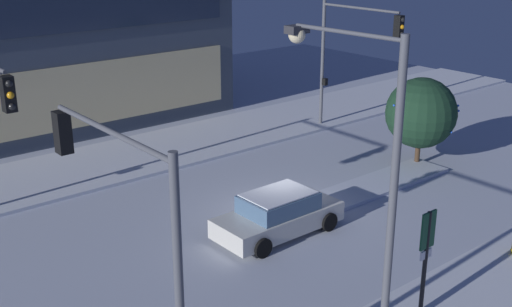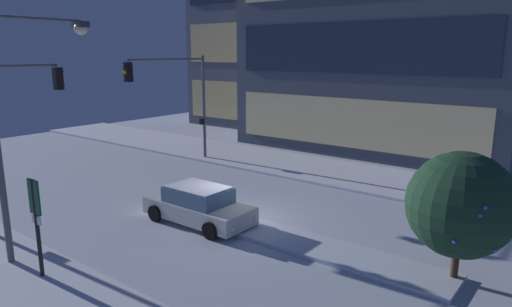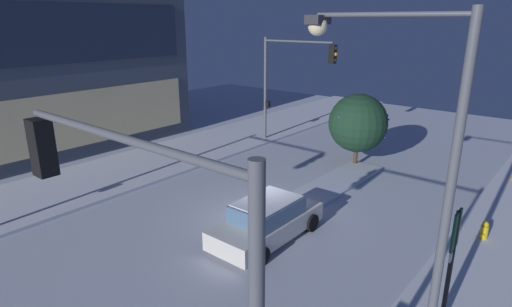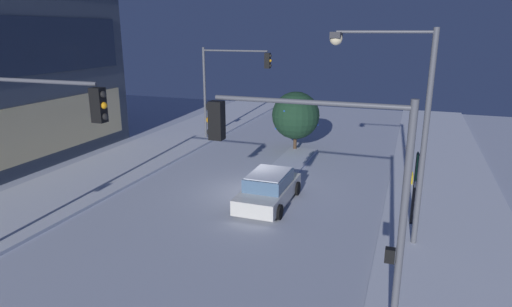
{
  "view_description": "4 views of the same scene",
  "coord_description": "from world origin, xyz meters",
  "px_view_note": "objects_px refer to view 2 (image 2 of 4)",
  "views": [
    {
      "loc": [
        -14.28,
        -15.98,
        9.85
      ],
      "look_at": [
        -0.79,
        0.35,
        2.43
      ],
      "focal_mm": 45.16,
      "sensor_mm": 36.0,
      "label": 1
    },
    {
      "loc": [
        11.19,
        -13.28,
        6.59
      ],
      "look_at": [
        -0.89,
        2.26,
        2.22
      ],
      "focal_mm": 32.21,
      "sensor_mm": 36.0,
      "label": 2
    },
    {
      "loc": [
        -11.66,
        -9.4,
        7.48
      ],
      "look_at": [
        0.22,
        0.41,
        2.56
      ],
      "focal_mm": 29.38,
      "sensor_mm": 36.0,
      "label": 3
    },
    {
      "loc": [
        -18.72,
        -6.92,
        7.65
      ],
      "look_at": [
        1.28,
        0.29,
        1.62
      ],
      "focal_mm": 30.59,
      "sensor_mm": 36.0,
      "label": 4
    }
  ],
  "objects_px": {
    "parking_info_sign": "(36,217)",
    "decorated_tree_median": "(461,205)",
    "street_lamp_arched": "(24,102)",
    "traffic_light_corner_far_left": "(176,90)",
    "car_near": "(199,205)"
  },
  "relations": [
    {
      "from": "car_near",
      "to": "street_lamp_arched",
      "type": "relative_size",
      "value": 0.6
    },
    {
      "from": "traffic_light_corner_far_left",
      "to": "street_lamp_arched",
      "type": "xyz_separation_m",
      "value": [
        5.44,
        -11.24,
        0.63
      ]
    },
    {
      "from": "traffic_light_corner_far_left",
      "to": "decorated_tree_median",
      "type": "relative_size",
      "value": 1.64
    },
    {
      "from": "street_lamp_arched",
      "to": "decorated_tree_median",
      "type": "xyz_separation_m",
      "value": [
        11.36,
        6.55,
        -2.73
      ]
    },
    {
      "from": "car_near",
      "to": "traffic_light_corner_far_left",
      "type": "bearing_deg",
      "value": 141.61
    },
    {
      "from": "street_lamp_arched",
      "to": "decorated_tree_median",
      "type": "height_order",
      "value": "street_lamp_arched"
    },
    {
      "from": "street_lamp_arched",
      "to": "decorated_tree_median",
      "type": "relative_size",
      "value": 1.99
    },
    {
      "from": "street_lamp_arched",
      "to": "parking_info_sign",
      "type": "height_order",
      "value": "street_lamp_arched"
    },
    {
      "from": "car_near",
      "to": "traffic_light_corner_far_left",
      "type": "xyz_separation_m",
      "value": [
        -7.55,
        5.92,
        3.73
      ]
    },
    {
      "from": "parking_info_sign",
      "to": "decorated_tree_median",
      "type": "height_order",
      "value": "decorated_tree_median"
    },
    {
      "from": "street_lamp_arched",
      "to": "traffic_light_corner_far_left",
      "type": "bearing_deg",
      "value": 22.7
    },
    {
      "from": "decorated_tree_median",
      "to": "car_near",
      "type": "bearing_deg",
      "value": -172.42
    },
    {
      "from": "street_lamp_arched",
      "to": "car_near",
      "type": "bearing_deg",
      "value": -24.72
    },
    {
      "from": "street_lamp_arched",
      "to": "decorated_tree_median",
      "type": "bearing_deg",
      "value": -63.16
    },
    {
      "from": "decorated_tree_median",
      "to": "street_lamp_arched",
      "type": "bearing_deg",
      "value": -150.03
    }
  ]
}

